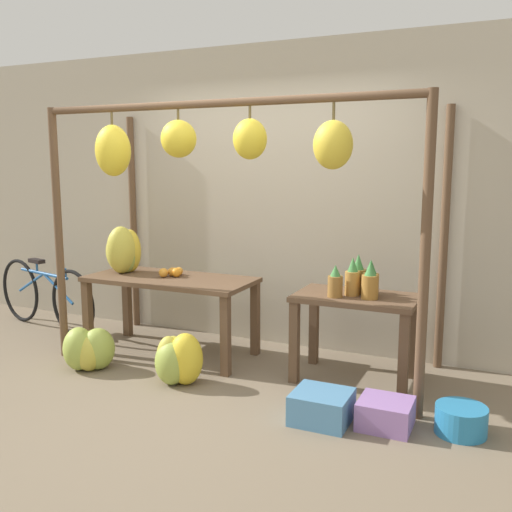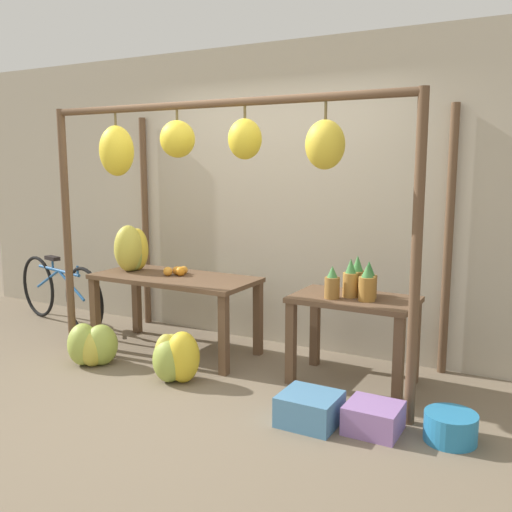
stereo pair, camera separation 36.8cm
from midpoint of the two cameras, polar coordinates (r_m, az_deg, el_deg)
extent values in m
plane|color=#756651|center=(4.37, -8.84, -14.01)|extent=(20.00, 20.00, 0.00)
cube|color=#B2A893|center=(5.38, -0.15, 5.88)|extent=(8.00, 0.08, 2.80)
cylinder|color=brown|center=(5.34, -21.02, 1.91)|extent=(0.07, 0.07, 2.18)
cylinder|color=brown|center=(3.83, 13.93, -0.44)|extent=(0.07, 0.07, 2.18)
cylinder|color=brown|center=(6.14, -13.86, 3.14)|extent=(0.07, 0.07, 2.18)
cylinder|color=brown|center=(4.88, 16.26, 1.52)|extent=(0.07, 0.07, 2.18)
cylinder|color=brown|center=(4.35, -6.78, 14.93)|extent=(3.11, 0.06, 0.06)
cylinder|color=brown|center=(4.89, -16.39, 13.07)|extent=(0.02, 0.02, 0.10)
ellipsoid|color=yellow|center=(4.88, -16.26, 10.09)|extent=(0.30, 0.27, 0.41)
cylinder|color=brown|center=(4.51, -10.19, 13.77)|extent=(0.02, 0.02, 0.08)
ellipsoid|color=yellow|center=(4.50, -10.13, 11.47)|extent=(0.28, 0.25, 0.29)
cylinder|color=brown|center=(4.20, -3.20, 14.18)|extent=(0.02, 0.02, 0.09)
ellipsoid|color=yellow|center=(4.19, -3.18, 11.60)|extent=(0.25, 0.23, 0.29)
cylinder|color=brown|center=(3.96, 5.07, 14.26)|extent=(0.02, 0.02, 0.12)
ellipsoid|color=gold|center=(3.94, 5.02, 11.02)|extent=(0.27, 0.25, 0.33)
cube|color=brown|center=(5.19, -10.60, -2.34)|extent=(1.51, 0.68, 0.04)
cube|color=brown|center=(5.48, -18.34, -5.83)|extent=(0.07, 0.07, 0.67)
cube|color=brown|center=(4.67, -5.34, -8.01)|extent=(0.07, 0.07, 0.67)
cube|color=brown|center=(5.91, -14.52, -4.58)|extent=(0.07, 0.07, 0.67)
cube|color=brown|center=(5.16, -2.13, -6.29)|extent=(0.07, 0.07, 0.67)
cube|color=brown|center=(4.51, 7.69, -4.18)|extent=(0.95, 0.58, 0.04)
cube|color=brown|center=(4.52, 1.51, -8.64)|extent=(0.07, 0.07, 0.66)
cube|color=brown|center=(4.28, 12.15, -9.89)|extent=(0.07, 0.07, 0.66)
cube|color=brown|center=(4.95, 3.69, -7.07)|extent=(0.07, 0.07, 0.66)
cube|color=brown|center=(4.73, 13.41, -8.08)|extent=(0.07, 0.07, 0.66)
ellipsoid|color=#9EB247|center=(5.47, -14.76, 0.18)|extent=(0.26, 0.24, 0.35)
ellipsoid|color=gold|center=(5.50, -14.36, 0.51)|extent=(0.21, 0.19, 0.40)
ellipsoid|color=#9EB247|center=(5.51, -14.95, 0.04)|extent=(0.25, 0.23, 0.31)
ellipsoid|color=gold|center=(5.50, -15.20, 0.40)|extent=(0.31, 0.28, 0.38)
ellipsoid|color=gold|center=(5.44, -15.22, 0.58)|extent=(0.32, 0.34, 0.44)
sphere|color=orange|center=(5.17, -9.99, -1.65)|extent=(0.08, 0.08, 0.08)
sphere|color=orange|center=(5.26, -9.71, -1.52)|extent=(0.07, 0.07, 0.07)
sphere|color=orange|center=(5.23, -10.05, -1.59)|extent=(0.08, 0.08, 0.08)
sphere|color=orange|center=(5.19, -11.26, -1.66)|extent=(0.08, 0.08, 0.08)
sphere|color=orange|center=(5.22, -10.38, -1.58)|extent=(0.08, 0.08, 0.08)
cylinder|color=olive|center=(4.59, 7.91, -2.50)|extent=(0.13, 0.13, 0.19)
cone|color=#428442|center=(4.56, 7.96, -0.59)|extent=(0.09, 0.09, 0.12)
cylinder|color=#B27F38|center=(4.48, 7.31, -2.75)|extent=(0.12, 0.12, 0.19)
cone|color=#428442|center=(4.46, 7.35, -0.86)|extent=(0.08, 0.08, 0.11)
cylinder|color=olive|center=(4.41, 5.56, -3.08)|extent=(0.12, 0.12, 0.16)
cone|color=#428442|center=(4.39, 5.59, -1.47)|extent=(0.08, 0.08, 0.09)
cylinder|color=#A3702D|center=(4.39, 8.98, -3.11)|extent=(0.13, 0.13, 0.18)
cone|color=#428442|center=(4.36, 9.02, -1.32)|extent=(0.09, 0.09, 0.10)
cylinder|color=olive|center=(4.47, 9.08, -2.89)|extent=(0.13, 0.13, 0.18)
cone|color=#337538|center=(4.45, 9.13, -1.07)|extent=(0.09, 0.09, 0.11)
ellipsoid|color=#9EB247|center=(5.07, -17.57, -8.86)|extent=(0.38, 0.38, 0.35)
ellipsoid|color=gold|center=(5.13, -18.12, -8.97)|extent=(0.24, 0.22, 0.31)
ellipsoid|color=gold|center=(5.19, -18.27, -8.89)|extent=(0.28, 0.29, 0.28)
ellipsoid|color=#9EB247|center=(5.11, -19.30, -8.76)|extent=(0.39, 0.39, 0.36)
ellipsoid|color=gold|center=(5.07, -18.44, -9.18)|extent=(0.33, 0.33, 0.31)
ellipsoid|color=yellow|center=(4.57, -9.38, -10.15)|extent=(0.35, 0.33, 0.41)
ellipsoid|color=gold|center=(4.67, -10.50, -10.08)|extent=(0.31, 0.31, 0.37)
ellipsoid|color=gold|center=(4.62, -11.00, -10.18)|extent=(0.26, 0.24, 0.39)
ellipsoid|color=#9EB247|center=(4.61, -10.77, -10.45)|extent=(0.37, 0.36, 0.35)
cube|color=#4C84B2|center=(3.96, 3.86, -14.85)|extent=(0.38, 0.35, 0.21)
cylinder|color=teal|center=(3.96, 17.25, -15.44)|extent=(0.33, 0.33, 0.18)
torus|color=black|center=(6.81, -23.96, -3.17)|extent=(0.68, 0.20, 0.69)
torus|color=black|center=(5.98, -19.56, -4.54)|extent=(0.68, 0.20, 0.69)
cylinder|color=#235B9E|center=(6.34, -22.04, -1.66)|extent=(0.81, 0.23, 0.03)
cylinder|color=#235B9E|center=(6.58, -23.03, -2.44)|extent=(0.49, 0.15, 0.27)
cylinder|color=#235B9E|center=(6.16, -20.84, -3.06)|extent=(0.49, 0.15, 0.27)
cylinder|color=#235B9E|center=(6.44, -22.61, -1.08)|extent=(0.02, 0.02, 0.10)
cube|color=black|center=(6.43, -22.64, -0.47)|extent=(0.21, 0.13, 0.04)
cylinder|color=#235B9E|center=(6.00, -20.21, -1.65)|extent=(0.02, 0.02, 0.10)
cube|color=#9970B7|center=(3.93, 10.14, -15.30)|extent=(0.34, 0.32, 0.19)
camera|label=1|loc=(0.18, -92.23, -0.36)|focal=40.00mm
camera|label=2|loc=(0.18, 87.77, 0.36)|focal=40.00mm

